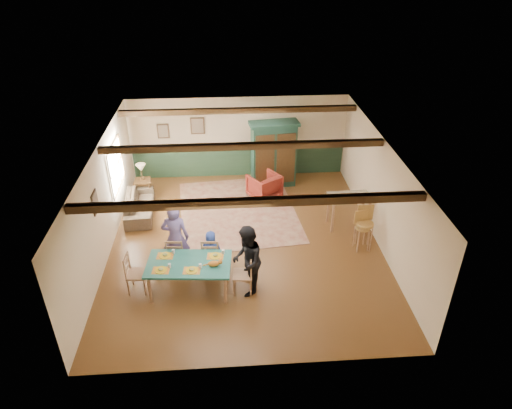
{
  "coord_description": "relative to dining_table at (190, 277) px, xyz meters",
  "views": [
    {
      "loc": [
        -0.41,
        -9.87,
        7.08
      ],
      "look_at": [
        0.29,
        0.05,
        1.15
      ],
      "focal_mm": 32.0,
      "sensor_mm": 36.0,
      "label": 1
    }
  ],
  "objects": [
    {
      "name": "armchair",
      "position": [
        2.05,
        4.18,
        0.0
      ],
      "size": [
        1.17,
        1.18,
        0.78
      ],
      "primitive_type": "imported",
      "rotation": [
        0.0,
        0.0,
        -2.57
      ],
      "color": "#4F110F",
      "rests_on": "floor"
    },
    {
      "name": "person_child",
      "position": [
        0.48,
        0.79,
        0.13
      ],
      "size": [
        0.53,
        0.37,
        1.04
      ],
      "primitive_type": "imported",
      "rotation": [
        0.0,
        0.0,
        3.06
      ],
      "color": "#243B92",
      "rests_on": "floor"
    },
    {
      "name": "floor",
      "position": [
        1.34,
        1.77,
        -0.39
      ],
      "size": [
        8.0,
        8.0,
        0.0
      ],
      "primitive_type": "plane",
      "color": "#513016",
      "rests_on": "ground"
    },
    {
      "name": "dining_chair_far_left",
      "position": [
        -0.35,
        0.78,
        0.1
      ],
      "size": [
        0.47,
        0.49,
        0.98
      ],
      "primitive_type": null,
      "rotation": [
        0.0,
        0.0,
        3.06
      ],
      "color": "#9C6E4E",
      "rests_on": "floor"
    },
    {
      "name": "sofa",
      "position": [
        -1.65,
        3.48,
        -0.11
      ],
      "size": [
        0.9,
        1.98,
        0.56
      ],
      "primitive_type": "imported",
      "rotation": [
        0.0,
        0.0,
        1.65
      ],
      "color": "#44382A",
      "rests_on": "floor"
    },
    {
      "name": "ceiling_beam_front",
      "position": [
        1.34,
        -0.53,
        2.22
      ],
      "size": [
        6.95,
        0.16,
        0.16
      ],
      "primitive_type": "cube",
      "color": "black",
      "rests_on": "ceiling"
    },
    {
      "name": "place_setting_far_right",
      "position": [
        0.59,
        0.21,
        0.44
      ],
      "size": [
        0.44,
        0.34,
        0.11
      ],
      "primitive_type": null,
      "rotation": [
        0.0,
        0.0,
        -0.08
      ],
      "color": "gold",
      "rests_on": "dining_table"
    },
    {
      "name": "ceiling_beam_mid",
      "position": [
        1.34,
        2.17,
        2.22
      ],
      "size": [
        6.95,
        0.16,
        0.16
      ],
      "primitive_type": "cube",
      "color": "black",
      "rests_on": "ceiling"
    },
    {
      "name": "picture_back_a",
      "position": [
        0.04,
        5.74,
        1.41
      ],
      "size": [
        0.45,
        0.04,
        0.55
      ],
      "primitive_type": null,
      "color": "gray",
      "rests_on": "wall_back"
    },
    {
      "name": "picture_back_b",
      "position": [
        -1.06,
        5.74,
        1.26
      ],
      "size": [
        0.38,
        0.04,
        0.48
      ],
      "primitive_type": null,
      "color": "gray",
      "rests_on": "wall_back"
    },
    {
      "name": "cat",
      "position": [
        0.56,
        -0.15,
        0.48
      ],
      "size": [
        0.38,
        0.17,
        0.19
      ],
      "primitive_type": null,
      "rotation": [
        0.0,
        0.0,
        -0.08
      ],
      "color": "orange",
      "rests_on": "dining_table"
    },
    {
      "name": "ceiling",
      "position": [
        1.34,
        1.77,
        2.31
      ],
      "size": [
        7.0,
        8.0,
        0.02
      ],
      "primitive_type": "cube",
      "color": "white",
      "rests_on": "wall_back"
    },
    {
      "name": "window_left",
      "position": [
        -2.13,
        3.47,
        1.16
      ],
      "size": [
        0.06,
        1.6,
        1.3
      ],
      "primitive_type": null,
      "color": "white",
      "rests_on": "wall_left"
    },
    {
      "name": "wall_back",
      "position": [
        1.34,
        5.77,
        0.96
      ],
      "size": [
        7.0,
        0.02,
        2.7
      ],
      "primitive_type": "cube",
      "color": "beige",
      "rests_on": "floor"
    },
    {
      "name": "place_setting_far_left",
      "position": [
        -0.55,
        0.3,
        0.44
      ],
      "size": [
        0.44,
        0.34,
        0.11
      ],
      "primitive_type": null,
      "rotation": [
        0.0,
        0.0,
        -0.08
      ],
      "color": "gold",
      "rests_on": "dining_table"
    },
    {
      "name": "picture_left_wall",
      "position": [
        -2.13,
        1.17,
        1.36
      ],
      "size": [
        0.04,
        0.42,
        0.52
      ],
      "primitive_type": null,
      "color": "gray",
      "rests_on": "wall_left"
    },
    {
      "name": "area_rug",
      "position": [
        1.2,
        3.41,
        -0.38
      ],
      "size": [
        3.69,
        4.25,
        0.01
      ],
      "primitive_type": "cube",
      "rotation": [
        0.0,
        0.0,
        0.1
      ],
      "color": "tan",
      "rests_on": "floor"
    },
    {
      "name": "dining_table",
      "position": [
        0.0,
        0.0,
        0.0
      ],
      "size": [
        1.94,
        1.18,
        0.78
      ],
      "primitive_type": null,
      "rotation": [
        0.0,
        0.0,
        -0.08
      ],
      "color": "#1E5F57",
      "rests_on": "floor"
    },
    {
      "name": "place_setting_near_center",
      "position": [
        0.08,
        -0.27,
        0.44
      ],
      "size": [
        0.44,
        0.34,
        0.11
      ],
      "primitive_type": null,
      "rotation": [
        0.0,
        0.0,
        -0.08
      ],
      "color": "gold",
      "rests_on": "dining_table"
    },
    {
      "name": "table_lamp",
      "position": [
        -1.67,
        4.48,
        0.45
      ],
      "size": [
        0.31,
        0.31,
        0.53
      ],
      "primitive_type": null,
      "rotation": [
        0.0,
        0.0,
        -0.07
      ],
      "color": "beige",
      "rests_on": "end_table"
    },
    {
      "name": "wainscot_back",
      "position": [
        1.34,
        5.75,
        0.06
      ],
      "size": [
        6.95,
        0.03,
        0.9
      ],
      "primitive_type": "cube",
      "color": "#1D3624",
      "rests_on": "floor"
    },
    {
      "name": "bar_stool_right",
      "position": [
        4.37,
        1.34,
        0.21
      ],
      "size": [
        0.47,
        0.51,
        1.19
      ],
      "primitive_type": null,
      "rotation": [
        0.0,
        0.0,
        -0.11
      ],
      "color": "#BA8E48",
      "rests_on": "floor"
    },
    {
      "name": "wall_right",
      "position": [
        4.84,
        1.77,
        0.96
      ],
      "size": [
        0.02,
        8.0,
        2.7
      ],
      "primitive_type": "cube",
      "color": "beige",
      "rests_on": "floor"
    },
    {
      "name": "dining_chair_far_right",
      "position": [
        0.47,
        0.71,
        0.1
      ],
      "size": [
        0.47,
        0.49,
        0.98
      ],
      "primitive_type": null,
      "rotation": [
        0.0,
        0.0,
        3.06
      ],
      "color": "#9C6E4E",
      "rests_on": "floor"
    },
    {
      "name": "end_table",
      "position": [
        -1.67,
        4.48,
        -0.1
      ],
      "size": [
        0.52,
        0.52,
        0.58
      ],
      "primitive_type": null,
      "rotation": [
        0.0,
        0.0,
        0.11
      ],
      "color": "black",
      "rests_on": "floor"
    },
    {
      "name": "person_woman",
      "position": [
        1.29,
        -0.1,
        0.47
      ],
      "size": [
        0.71,
        0.88,
        1.71
      ],
      "primitive_type": "imported",
      "rotation": [
        0.0,
        0.0,
        -1.65
      ],
      "color": "black",
      "rests_on": "floor"
    },
    {
      "name": "person_man",
      "position": [
        -0.35,
        0.86,
        0.51
      ],
      "size": [
        0.68,
        0.48,
        1.79
      ],
      "primitive_type": "imported",
      "rotation": [
        0.0,
        0.0,
        3.06
      ],
      "color": "#6E5C9D",
      "rests_on": "floor"
    },
    {
      "name": "dining_chair_end_right",
      "position": [
        1.19,
        -0.09,
        0.1
      ],
      "size": [
        0.49,
        0.47,
        0.98
      ],
      "primitive_type": null,
      "rotation": [
        0.0,
        0.0,
        -1.65
      ],
      "color": "#9C6E4E",
      "rests_on": "floor"
    },
    {
      "name": "place_setting_near_left",
      "position": [
        -0.59,
        -0.21,
        0.44
      ],
      "size": [
        0.44,
        0.34,
        0.11
      ],
      "primitive_type": null,
      "rotation": [
        0.0,
        0.0,
        -0.08
      ],
      "color": "gold",
      "rests_on": "dining_table"
    },
    {
      "name": "bar_stool_left",
      "position": [
        4.31,
        1.31,
        0.14
      ],
      "size": [
        0.43,
        0.46,
        1.06
      ],
      "primitive_type": null,
      "rotation": [
        0.0,
        0.0,
        0.13
      ],
      "color": "#BA8E48",
      "rests_on": "floor"
    },
    {
      "name": "dining_chair_end_left",
      "position": [
        -1.19,
        0.09,
        0.1
      ],
      "size": [
        0.49,
        0.47,
        0.98
      ],
      "primitive_type": null,
      "rotation": [
        0.0,
        0.0,
        1.49
      ],
      "color": "#9C6E4E",
      "rests_on": "floor"
    },
    {
      "name": "counter_table",
      "position": [
        4.22,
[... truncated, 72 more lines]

